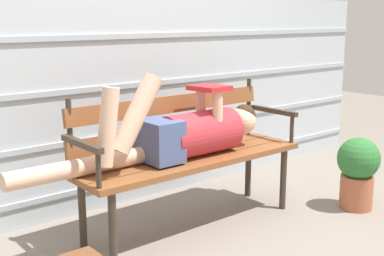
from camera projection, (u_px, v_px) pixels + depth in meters
ground_plane at (202, 231)px, 3.24m from camera, size 12.00×12.00×0.00m
house_siding at (131, 36)px, 3.56m from camera, size 5.06×0.08×2.38m
park_bench at (185, 148)px, 3.25m from camera, size 1.56×0.45×0.88m
reclining_person at (182, 133)px, 3.13m from camera, size 1.70×0.28×0.56m
potted_plant at (358, 169)px, 3.56m from camera, size 0.29×0.29×0.51m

